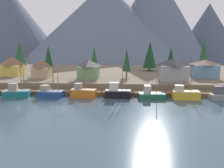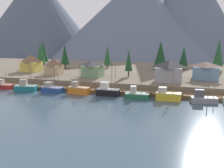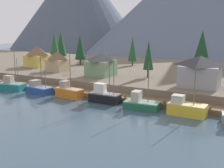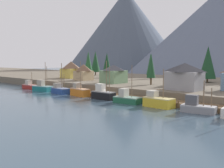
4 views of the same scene
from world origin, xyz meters
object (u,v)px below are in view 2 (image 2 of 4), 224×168
Objects in this scene: conifer_near_left at (107,55)px; conifer_far_left at (43,51)px; fishing_boat_orange at (79,90)px; conifer_back_left at (160,54)px; fishing_boat_blue at (52,89)px; house_yellow at (31,63)px; house_tan at (54,66)px; fishing_boat_red at (3,85)px; conifer_centre at (219,53)px; conifer_mid_right at (65,54)px; conifer_mid_left at (129,60)px; fishing_boat_teal at (26,87)px; fishing_boat_yellow at (168,95)px; fishing_boat_black at (108,91)px; fishing_boat_green at (137,94)px; house_green at (93,68)px; house_grey at (169,71)px; conifer_near_right at (184,56)px; conifer_back_right at (41,53)px; house_blue at (205,70)px; fishing_boat_grey at (203,98)px.

conifer_far_left is at bearing 177.14° from conifer_near_left.
conifer_back_left reaches higher than fishing_boat_orange.
fishing_boat_orange is at bearing 7.81° from fishing_boat_blue.
house_yellow reaches higher than house_tan.
fishing_boat_red is 18.71m from house_tan.
conifer_far_left is at bearing -177.83° from conifer_centre.
house_tan is 0.45× the size of conifer_centre.
conifer_back_left reaches higher than conifer_mid_right.
conifer_mid_left is at bearing -23.18° from conifer_mid_right.
conifer_mid_left is at bearing 24.31° from fishing_boat_teal.
house_tan is (11.72, -4.12, -0.44)m from house_yellow.
conifer_near_left is 0.95× the size of conifer_mid_right.
conifer_far_left is (-58.01, 38.68, 7.55)m from fishing_boat_yellow.
fishing_boat_black reaches higher than fishing_boat_teal.
house_green is at bearing 135.09° from fishing_boat_green.
conifer_mid_right is (-1.90, 31.34, 7.20)m from fishing_boat_teal.
conifer_near_left reaches higher than house_grey.
conifer_mid_right is (-18.70, 30.79, 7.06)m from fishing_boat_orange.
conifer_back_left reaches higher than conifer_near_left.
fishing_boat_teal is 72.55m from conifer_centre.
house_green is (-0.85, 14.75, 4.11)m from fishing_boat_orange.
conifer_near_right reaches higher than conifer_mid_left.
conifer_near_left reaches higher than house_yellow.
conifer_back_right is at bearing 175.81° from conifer_mid_right.
conifer_far_left is at bearing 137.78° from fishing_boat_green.
conifer_mid_left is (10.74, 18.19, 6.73)m from fishing_boat_orange.
conifer_near_left is 31.01m from conifer_far_left.
house_blue is 0.63× the size of conifer_centre.
conifer_far_left is at bearing 128.97° from fishing_boat_blue.
fishing_boat_black is 1.19× the size of fishing_boat_yellow.
conifer_centre is at bearing 25.65° from fishing_boat_teal.
fishing_boat_teal is 0.91× the size of conifer_mid_right.
house_blue is 23.63m from conifer_back_left.
fishing_boat_grey is 0.72× the size of conifer_near_right.
fishing_boat_blue reaches higher than fishing_boat_grey.
conifer_mid_right is 11.79m from conifer_back_right.
fishing_boat_black is 1.05× the size of conifer_near_right.
conifer_back_left is at bearing 39.16° from fishing_boat_red.
conifer_back_right is at bearing -170.90° from conifer_near_right.
conifer_near_right is at bearing 20.60° from house_yellow.
fishing_boat_yellow is (8.15, 0.20, 0.19)m from fishing_boat_green.
fishing_boat_yellow is (50.45, -0.50, 0.22)m from fishing_boat_red.
conifer_centre is (67.40, 41.02, 8.48)m from fishing_boat_red.
house_blue is (63.06, -0.42, -0.44)m from house_yellow.
fishing_boat_grey is 0.95× the size of house_green.
house_tan is (0.82, 16.36, 4.25)m from fishing_boat_teal.
house_blue is (35.36, 19.51, 4.11)m from fishing_boat_orange.
fishing_boat_black is 50.60m from conifer_back_right.
conifer_near_right is at bearing 37.19° from fishing_boat_red.
conifer_near_right is (56.44, 21.21, 1.90)m from house_yellow.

